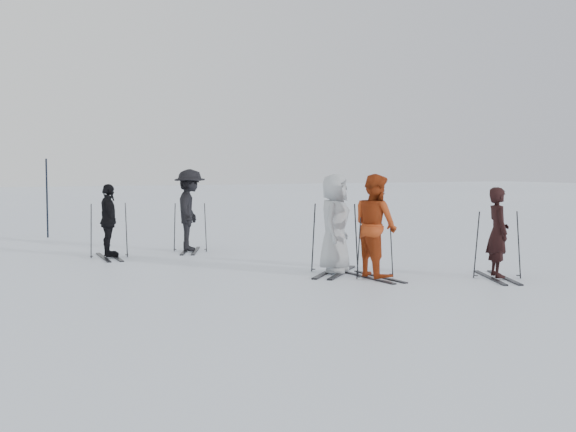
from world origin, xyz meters
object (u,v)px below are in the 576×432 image
(skier_grey, at_px, (335,224))
(skier_near_dark, at_px, (498,234))
(skier_uphill_left, at_px, (109,222))
(piste_marker, at_px, (47,198))
(skier_red, at_px, (375,227))
(skier_uphill_far, at_px, (190,211))

(skier_grey, bearing_deg, skier_near_dark, -84.36)
(skier_uphill_left, bearing_deg, skier_grey, -138.02)
(skier_near_dark, xyz_separation_m, skier_grey, (-2.30, 1.82, 0.11))
(piste_marker, bearing_deg, skier_uphill_left, -83.42)
(skier_near_dark, relative_size, skier_uphill_left, 1.01)
(skier_uphill_left, bearing_deg, skier_near_dark, -133.55)
(skier_near_dark, xyz_separation_m, piste_marker, (-6.24, 11.19, 0.30))
(skier_red, distance_m, skier_grey, 0.92)
(skier_uphill_left, height_order, skier_uphill_far, skier_uphill_far)
(skier_grey, distance_m, skier_uphill_left, 5.29)
(skier_grey, xyz_separation_m, skier_uphill_far, (-1.37, 4.45, 0.04))
(skier_uphill_far, distance_m, piste_marker, 5.55)
(skier_near_dark, height_order, skier_uphill_left, skier_near_dark)
(skier_grey, relative_size, piste_marker, 0.83)
(skier_uphill_far, xyz_separation_m, piste_marker, (-2.57, 4.91, 0.15))
(skier_red, relative_size, piste_marker, 0.83)
(skier_uphill_left, bearing_deg, skier_red, -140.48)
(skier_red, height_order, skier_uphill_far, skier_uphill_far)
(skier_uphill_far, bearing_deg, piste_marker, 51.06)
(skier_near_dark, distance_m, skier_grey, 2.94)
(skier_uphill_left, relative_size, skier_uphill_far, 0.83)
(skier_near_dark, bearing_deg, skier_red, 86.86)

